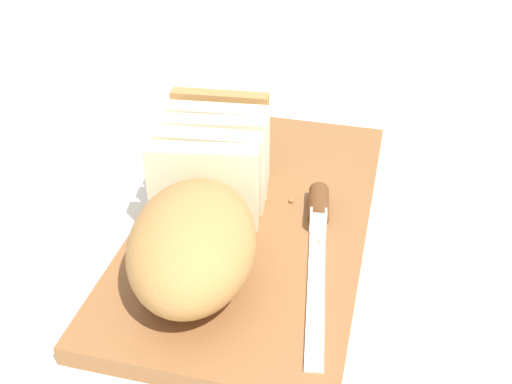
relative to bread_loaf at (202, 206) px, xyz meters
The scene contains 6 objects.
ground_plane 0.10m from the bread_loaf, 32.54° to the right, with size 3.00×3.00×0.00m, color silver.
cutting_board 0.10m from the bread_loaf, 32.54° to the right, with size 0.47×0.25×0.02m, color brown.
bread_loaf is the anchor object (origin of this frame).
bread_knife 0.13m from the bread_loaf, 65.48° to the right, with size 0.26×0.05×0.02m.
crumb_near_knife 0.13m from the bread_loaf, 76.70° to the right, with size 0.00×0.00×0.00m, color #996633.
crumb_near_loaf 0.13m from the bread_loaf, 38.79° to the right, with size 0.01×0.01×0.01m, color #996633.
Camera 1 is at (-0.55, -0.12, 0.44)m, focal length 43.87 mm.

